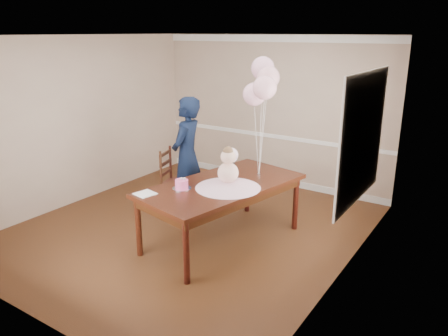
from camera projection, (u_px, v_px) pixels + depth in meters
floor at (189, 229)px, 6.36m from camera, size 4.50×5.00×0.00m
ceiling at (184, 35)px, 5.55m from camera, size 4.50×5.00×0.02m
wall_back at (272, 112)px, 7.94m from camera, size 4.50×0.02×2.70m
wall_front at (17, 193)px, 3.96m from camera, size 4.50×0.02×2.70m
wall_left at (78, 121)px, 7.13m from camera, size 0.02×5.00×2.70m
wall_right at (349, 165)px, 4.77m from camera, size 0.02×5.00×2.70m
chair_rail_trim at (271, 136)px, 8.07m from camera, size 4.50×0.02×0.07m
crown_molding at (274, 38)px, 7.55m from camera, size 4.50×0.02×0.12m
baseboard_trim at (269, 179)px, 8.32m from camera, size 4.50×0.02×0.12m
window_frame at (363, 138)px, 5.12m from camera, size 0.02×1.66×1.56m
window_blinds at (361, 138)px, 5.13m from camera, size 0.01×1.50×1.40m
dining_table_top at (222, 186)px, 5.75m from camera, size 1.54×2.40×0.06m
table_apron at (222, 191)px, 5.77m from camera, size 1.41×2.27×0.11m
table_leg_fl at (138, 227)px, 5.50m from camera, size 0.09×0.09×0.78m
table_leg_fr at (186, 252)px, 4.87m from camera, size 0.09×0.09×0.78m
table_leg_bl at (247, 188)px, 6.88m from camera, size 0.09×0.09×0.78m
table_leg_br at (296, 204)px, 6.25m from camera, size 0.09×0.09×0.78m
baby_skirt at (228, 184)px, 5.57m from camera, size 1.00×1.00×0.11m
baby_torso at (228, 173)px, 5.53m from camera, size 0.27×0.27×0.27m
baby_head at (228, 157)px, 5.47m from camera, size 0.19×0.19×0.19m
baby_hair at (228, 152)px, 5.45m from camera, size 0.13×0.13×0.13m
cake_platter at (182, 188)px, 5.55m from camera, size 0.29×0.29×0.01m
birthday_cake at (182, 184)px, 5.53m from camera, size 0.20×0.20×0.11m
cake_flower_a at (181, 179)px, 5.51m from camera, size 0.03×0.03×0.03m
cake_flower_b at (185, 179)px, 5.51m from camera, size 0.03×0.03×0.03m
rose_vase_near at (231, 169)px, 6.05m from camera, size 0.13×0.13×0.18m
roses_near at (231, 155)px, 5.99m from camera, size 0.21×0.21×0.21m
napkin at (145, 194)px, 5.37m from camera, size 0.26×0.26×0.01m
balloon_weight at (259, 174)px, 6.07m from camera, size 0.05×0.05×0.02m
balloon_a at (254, 94)px, 5.82m from camera, size 0.31×0.31×0.31m
balloon_b at (265, 88)px, 5.60m from camera, size 0.31×0.31×0.31m
balloon_c at (268, 78)px, 5.74m from camera, size 0.31×0.31×0.31m
balloon_d at (263, 68)px, 5.79m from camera, size 0.31×0.31×0.31m
balloon_ribbon_a at (256, 141)px, 5.97m from camera, size 0.10×0.03×0.93m
balloon_ribbon_b at (261, 139)px, 5.86m from camera, size 0.10×0.08×1.04m
balloon_ribbon_c at (263, 133)px, 5.93m from camera, size 0.05×0.10×1.15m
balloon_ribbon_d at (261, 129)px, 5.96m from camera, size 0.07×0.13×1.26m
dining_chair_seat at (178, 183)px, 6.92m from camera, size 0.53×0.53×0.05m
chair_leg_fl at (163, 200)px, 6.88m from camera, size 0.05×0.05×0.42m
chair_leg_fr at (184, 202)px, 6.78m from camera, size 0.05×0.05×0.42m
chair_leg_bl at (173, 192)px, 7.20m from camera, size 0.05×0.05×0.42m
chair_leg_br at (192, 194)px, 7.10m from camera, size 0.05×0.05×0.42m
chair_back_post_l at (161, 168)px, 6.73m from camera, size 0.05×0.05×0.55m
chair_back_post_r at (170, 162)px, 7.05m from camera, size 0.05×0.05×0.55m
chair_slat_low at (166, 172)px, 6.93m from camera, size 0.13×0.39×0.05m
chair_slat_mid at (166, 163)px, 6.88m from camera, size 0.13×0.39×0.05m
chair_slat_top at (165, 153)px, 6.83m from camera, size 0.13×0.39×0.05m
woman at (187, 156)px, 6.70m from camera, size 0.58×0.75×1.83m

